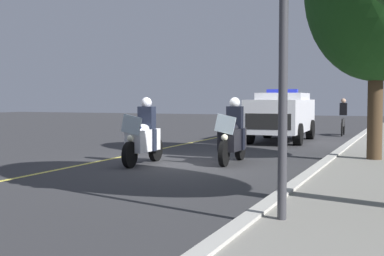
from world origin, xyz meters
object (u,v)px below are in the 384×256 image
(police_motorcycle_lead_right, at_px, (233,136))
(cyclist_background, at_px, (343,117))
(police_motorcycle_lead_left, at_px, (144,137))
(police_suv, at_px, (282,114))

(police_motorcycle_lead_right, xyz_separation_m, cyclist_background, (-11.64, 1.45, 0.14))
(police_motorcycle_lead_left, relative_size, police_suv, 0.43)
(police_motorcycle_lead_left, relative_size, cyclist_background, 1.22)
(police_suv, bearing_deg, police_motorcycle_lead_left, -10.97)
(police_motorcycle_lead_left, distance_m, police_suv, 8.61)
(police_suv, distance_m, cyclist_background, 4.70)
(police_suv, bearing_deg, cyclist_background, 156.83)
(police_motorcycle_lead_right, height_order, police_suv, police_suv)
(police_motorcycle_lead_left, height_order, police_motorcycle_lead_right, same)
(cyclist_background, bearing_deg, police_motorcycle_lead_left, -15.27)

